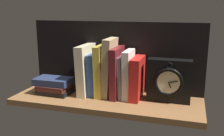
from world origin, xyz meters
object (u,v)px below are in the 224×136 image
(book_blue_modern, at_px, (95,74))
(book_maroon_dawkins, at_px, (117,72))
(framed_clock, at_px, (169,81))
(book_stack_side, at_px, (54,86))
(book_cream_twain, at_px, (86,69))
(book_gray_chess, at_px, (123,77))
(book_tan_shortstories, at_px, (110,67))
(book_yellow_seinlanguage, at_px, (102,70))
(book_red_requiem, at_px, (137,78))
(book_white_catcher, at_px, (129,74))

(book_blue_modern, xyz_separation_m, book_maroon_dawkins, (0.11, 0.00, 0.02))
(framed_clock, xyz_separation_m, book_stack_side, (-0.52, -0.05, -0.05))
(book_cream_twain, relative_size, book_gray_chess, 1.22)
(book_tan_shortstories, xyz_separation_m, book_gray_chess, (0.06, 0.00, -0.04))
(book_cream_twain, distance_m, book_maroon_dawkins, 0.15)
(book_tan_shortstories, bearing_deg, book_maroon_dawkins, 0.00)
(book_yellow_seinlanguage, height_order, framed_clock, book_yellow_seinlanguage)
(book_red_requiem, bearing_deg, book_yellow_seinlanguage, 180.00)
(book_gray_chess, bearing_deg, book_cream_twain, 180.00)
(book_white_catcher, bearing_deg, book_cream_twain, 180.00)
(book_red_requiem, bearing_deg, book_maroon_dawkins, 180.00)
(book_yellow_seinlanguage, distance_m, book_white_catcher, 0.12)
(book_cream_twain, height_order, book_maroon_dawkins, book_cream_twain)
(book_tan_shortstories, height_order, book_white_catcher, book_tan_shortstories)
(book_cream_twain, xyz_separation_m, book_stack_side, (-0.14, -0.05, -0.08))
(book_red_requiem, distance_m, framed_clock, 0.14)
(book_tan_shortstories, xyz_separation_m, book_red_requiem, (0.13, 0.00, -0.04))
(book_cream_twain, distance_m, framed_clock, 0.37)
(book_yellow_seinlanguage, bearing_deg, book_maroon_dawkins, 0.00)
(book_cream_twain, bearing_deg, book_blue_modern, 0.00)
(book_stack_side, bearing_deg, framed_clock, 5.16)
(framed_clock, distance_m, book_stack_side, 0.52)
(book_cream_twain, bearing_deg, framed_clock, -0.38)
(book_tan_shortstories, bearing_deg, book_stack_side, -169.04)
(book_white_catcher, bearing_deg, book_gray_chess, 180.00)
(book_tan_shortstories, xyz_separation_m, book_maroon_dawkins, (0.04, 0.00, -0.02))
(book_tan_shortstories, relative_size, book_stack_side, 1.55)
(book_white_catcher, distance_m, book_red_requiem, 0.04)
(book_red_requiem, bearing_deg, book_stack_side, -172.63)
(book_cream_twain, height_order, framed_clock, book_cream_twain)
(book_yellow_seinlanguage, height_order, book_tan_shortstories, book_tan_shortstories)
(book_blue_modern, xyz_separation_m, book_tan_shortstories, (0.07, 0.00, 0.04))
(book_white_catcher, distance_m, book_stack_side, 0.35)
(book_cream_twain, distance_m, book_red_requiem, 0.24)
(book_yellow_seinlanguage, relative_size, book_red_requiem, 1.25)
(book_blue_modern, distance_m, framed_clock, 0.33)
(framed_clock, bearing_deg, book_blue_modern, 179.58)
(book_red_requiem, distance_m, book_stack_side, 0.39)
(book_tan_shortstories, relative_size, framed_clock, 1.43)
(book_yellow_seinlanguage, xyz_separation_m, framed_clock, (0.30, -0.00, -0.02))
(book_blue_modern, height_order, framed_clock, book_blue_modern)
(book_gray_chess, distance_m, book_red_requiem, 0.06)
(book_yellow_seinlanguage, height_order, book_gray_chess, book_yellow_seinlanguage)
(book_blue_modern, bearing_deg, framed_clock, -0.42)
(book_white_catcher, bearing_deg, book_maroon_dawkins, 180.00)
(book_stack_side, bearing_deg, book_tan_shortstories, 10.96)
(book_yellow_seinlanguage, height_order, book_stack_side, book_yellow_seinlanguage)
(book_yellow_seinlanguage, bearing_deg, book_gray_chess, 0.00)
(book_white_catcher, xyz_separation_m, book_stack_side, (-0.34, -0.05, -0.07))
(book_blue_modern, distance_m, book_stack_side, 0.20)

